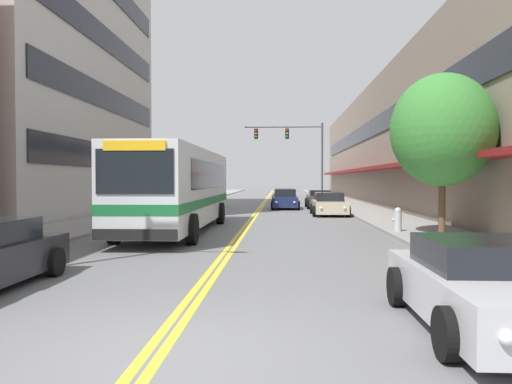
{
  "coord_description": "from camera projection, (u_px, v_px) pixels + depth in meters",
  "views": [
    {
      "loc": [
        1.52,
        -5.95,
        2.09
      ],
      "look_at": [
        -0.02,
        24.54,
        1.31
      ],
      "focal_mm": 35.0,
      "sensor_mm": 36.0,
      "label": 1
    }
  ],
  "objects": [
    {
      "name": "sidewalk_right",
      "position": [
        346.0,
        203.0,
        42.65
      ],
      "size": [
        3.19,
        106.0,
        0.12
      ],
      "color": "gray",
      "rests_on": "ground_plane"
    },
    {
      "name": "car_black_parked_left_near",
      "position": [
        207.0,
        199.0,
        39.68
      ],
      "size": [
        2.16,
        4.2,
        1.21
      ],
      "color": "black",
      "rests_on": "ground_plane"
    },
    {
      "name": "car_dark_grey_parked_right_mid",
      "position": [
        319.0,
        199.0,
        36.33
      ],
      "size": [
        1.97,
        4.73,
        1.31
      ],
      "color": "#38383D",
      "rests_on": "ground_plane"
    },
    {
      "name": "traffic_signal_mast",
      "position": [
        296.0,
        146.0,
        44.76
      ],
      "size": [
        7.07,
        0.38,
        7.15
      ],
      "color": "#47474C",
      "rests_on": "ground_plane"
    },
    {
      "name": "city_bus",
      "position": [
        180.0,
        186.0,
        20.17
      ],
      "size": [
        2.82,
        12.28,
        3.23
      ],
      "color": "silver",
      "rests_on": "ground_plane"
    },
    {
      "name": "sidewalk_left",
      "position": [
        182.0,
        203.0,
        43.36
      ],
      "size": [
        3.19,
        106.0,
        0.12
      ],
      "color": "gray",
      "rests_on": "ground_plane"
    },
    {
      "name": "ground_plane",
      "position": [
        263.0,
        204.0,
        43.01
      ],
      "size": [
        240.0,
        240.0,
        0.0
      ],
      "primitive_type": "plane",
      "color": "slate"
    },
    {
      "name": "office_tower_left",
      "position": [
        8.0,
        12.0,
        30.05
      ],
      "size": [
        12.08,
        20.65,
        24.38
      ],
      "color": "#BCB7AD",
      "rests_on": "ground_plane"
    },
    {
      "name": "storefront_row_right",
      "position": [
        416.0,
        144.0,
        42.23
      ],
      "size": [
        9.1,
        68.0,
        10.12
      ],
      "color": "gray",
      "rests_on": "ground_plane"
    },
    {
      "name": "car_champagne_parked_right_far",
      "position": [
        329.0,
        205.0,
        29.01
      ],
      "size": [
        2.08,
        4.22,
        1.32
      ],
      "color": "beige",
      "rests_on": "ground_plane"
    },
    {
      "name": "street_tree_right_mid",
      "position": [
        443.0,
        130.0,
        17.58
      ],
      "size": [
        3.62,
        3.62,
        5.7
      ],
      "color": "brown",
      "rests_on": "sidewalk_right"
    },
    {
      "name": "car_navy_moving_second",
      "position": [
        285.0,
        200.0,
        35.45
      ],
      "size": [
        1.98,
        4.34,
        1.41
      ],
      "color": "#19234C",
      "rests_on": "ground_plane"
    },
    {
      "name": "car_red_moving_lead",
      "position": [
        284.0,
        196.0,
        43.74
      ],
      "size": [
        1.98,
        4.2,
        1.3
      ],
      "color": "maroon",
      "rests_on": "ground_plane"
    },
    {
      "name": "fire_hydrant",
      "position": [
        398.0,
        219.0,
        18.9
      ],
      "size": [
        0.36,
        0.28,
        0.9
      ],
      "color": "#B7B7BC",
      "rests_on": "sidewalk_right"
    },
    {
      "name": "car_silver_parked_right_foreground",
      "position": [
        488.0,
        287.0,
        6.93
      ],
      "size": [
        2.14,
        4.2,
        1.24
      ],
      "color": "#B7B7BC",
      "rests_on": "ground_plane"
    },
    {
      "name": "centre_line",
      "position": [
        263.0,
        204.0,
        43.01
      ],
      "size": [
        0.34,
        106.0,
        0.01
      ],
      "color": "yellow",
      "rests_on": "ground_plane"
    }
  ]
}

